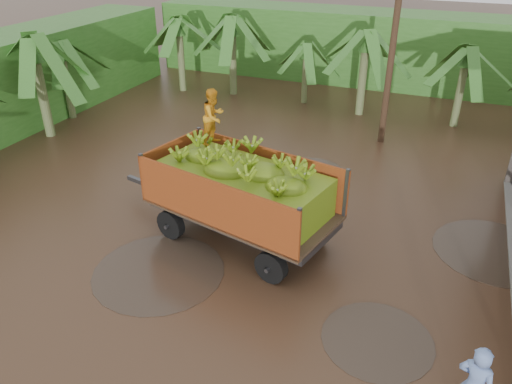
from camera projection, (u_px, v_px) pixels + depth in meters
ground at (305, 245)px, 13.27m from camera, size 100.00×100.00×0.00m
hedge_north at (361, 47)px, 26.09m from camera, size 22.00×3.00×3.60m
hedge_west at (7, 82)px, 20.31m from camera, size 3.00×18.00×3.60m
banana_trailer at (241, 191)px, 12.83m from camera, size 6.93×3.43×3.79m
utility_pole at (395, 27)px, 17.49m from camera, size 1.20×0.24×8.50m
banana_plants at (200, 92)px, 19.10m from camera, size 24.51×21.11×4.10m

